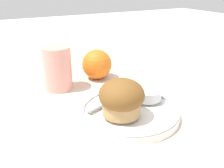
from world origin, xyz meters
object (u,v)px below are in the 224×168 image
(orange_fruit, at_px, (97,64))
(muffin, at_px, (122,98))
(butter_knife, at_px, (118,95))
(juice_glass, at_px, (57,68))

(orange_fruit, bearing_deg, muffin, -103.36)
(muffin, height_order, orange_fruit, muffin)
(muffin, xyz_separation_m, orange_fruit, (0.06, 0.24, -0.01))
(muffin, bearing_deg, butter_knife, 65.88)
(butter_knife, xyz_separation_m, orange_fruit, (0.02, 0.16, 0.02))
(juice_glass, bearing_deg, orange_fruit, 9.85)
(muffin, distance_m, butter_knife, 0.09)
(orange_fruit, bearing_deg, juice_glass, -170.15)
(muffin, relative_size, juice_glass, 0.80)
(muffin, bearing_deg, juice_glass, 105.34)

